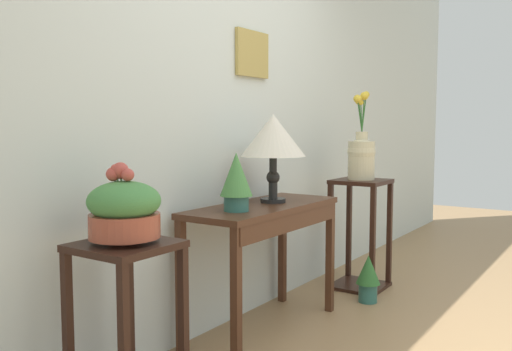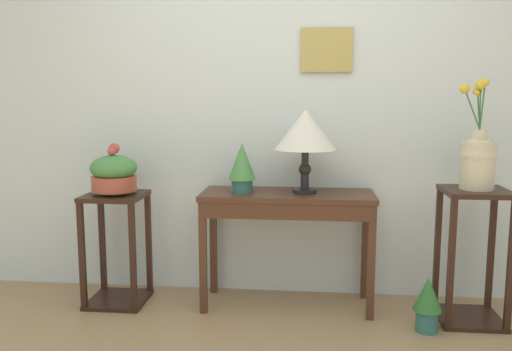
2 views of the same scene
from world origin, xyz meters
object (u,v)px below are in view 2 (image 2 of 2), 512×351
at_px(potted_plant_on_console, 242,166).
at_px(pedestal_stand_left, 117,249).
at_px(pedestal_stand_right, 472,256).
at_px(table_lamp, 305,132).
at_px(potted_plant_floor, 428,301).
at_px(console_table, 287,210).
at_px(planter_bowl_wide_left, 114,173).
at_px(flower_vase_tall_right, 478,157).

relative_size(potted_plant_on_console, pedestal_stand_left, 0.43).
height_order(potted_plant_on_console, pedestal_stand_right, potted_plant_on_console).
distance_m(table_lamp, potted_plant_floor, 1.26).
distance_m(console_table, potted_plant_on_console, 0.41).
bearing_deg(pedestal_stand_left, potted_plant_floor, -7.61).
bearing_deg(console_table, planter_bowl_wide_left, -178.21).
bearing_deg(console_table, potted_plant_floor, -19.66).
bearing_deg(table_lamp, flower_vase_tall_right, -7.38).
relative_size(console_table, pedestal_stand_right, 1.34).
bearing_deg(pedestal_stand_left, potted_plant_on_console, 2.81).
relative_size(planter_bowl_wide_left, pedestal_stand_right, 0.40).
bearing_deg(planter_bowl_wide_left, pedestal_stand_right, -1.84).
relative_size(pedestal_stand_left, flower_vase_tall_right, 1.14).
height_order(pedestal_stand_left, flower_vase_tall_right, flower_vase_tall_right).
xyz_separation_m(planter_bowl_wide_left, pedestal_stand_right, (2.28, -0.07, -0.47)).
relative_size(console_table, potted_plant_floor, 3.33).
bearing_deg(pedestal_stand_right, table_lamp, 172.65).
bearing_deg(console_table, flower_vase_tall_right, -5.48).
height_order(planter_bowl_wide_left, pedestal_stand_right, planter_bowl_wide_left).
distance_m(console_table, table_lamp, 0.52).
bearing_deg(pedestal_stand_right, planter_bowl_wide_left, 178.16).
relative_size(flower_vase_tall_right, potted_plant_floor, 1.96).
distance_m(table_lamp, pedestal_stand_left, 1.48).
xyz_separation_m(potted_plant_on_console, potted_plant_floor, (1.14, -0.31, -0.75)).
relative_size(pedestal_stand_left, planter_bowl_wide_left, 2.24).
relative_size(table_lamp, pedestal_stand_right, 0.65).
xyz_separation_m(pedestal_stand_left, pedestal_stand_right, (2.28, -0.07, 0.04)).
height_order(pedestal_stand_left, pedestal_stand_right, pedestal_stand_right).
xyz_separation_m(console_table, potted_plant_on_console, (-0.30, 0.01, 0.29)).
bearing_deg(pedestal_stand_left, flower_vase_tall_right, -1.84).
xyz_separation_m(pedestal_stand_right, flower_vase_tall_right, (-0.00, -0.00, 0.61)).
relative_size(pedestal_stand_right, potted_plant_floor, 2.48).
distance_m(pedestal_stand_left, pedestal_stand_right, 2.28).
distance_m(potted_plant_on_console, potted_plant_floor, 1.40).
relative_size(potted_plant_on_console, flower_vase_tall_right, 0.49).
bearing_deg(flower_vase_tall_right, planter_bowl_wide_left, 178.15).
bearing_deg(flower_vase_tall_right, console_table, 174.52).
height_order(potted_plant_on_console, potted_plant_floor, potted_plant_on_console).
bearing_deg(planter_bowl_wide_left, table_lamp, 2.72).
bearing_deg(table_lamp, pedestal_stand_left, -177.25).
relative_size(console_table, pedestal_stand_left, 1.49).
bearing_deg(potted_plant_floor, console_table, 160.34).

